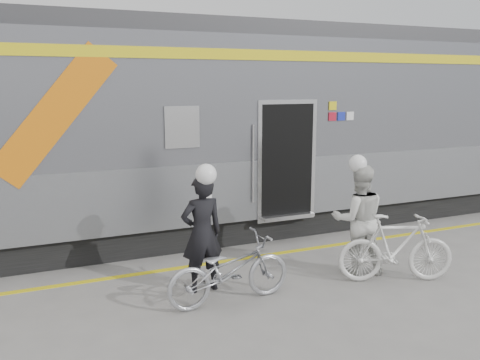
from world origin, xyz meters
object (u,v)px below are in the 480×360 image
woman (358,219)px  bicycle_right (396,248)px  bicycle_left (229,270)px  man (202,234)px

woman → bicycle_right: size_ratio=0.99×
bicycle_left → bicycle_right: 2.61m
man → bicycle_right: bearing=160.1°
bicycle_left → bicycle_right: size_ratio=1.03×
bicycle_left → woman: 2.34m
man → woman: woman is taller
man → bicycle_left: (0.20, -0.55, -0.38)m
bicycle_right → woman: bearing=49.5°
man → bicycle_left: man is taller
man → woman: (2.50, -0.29, 0.01)m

